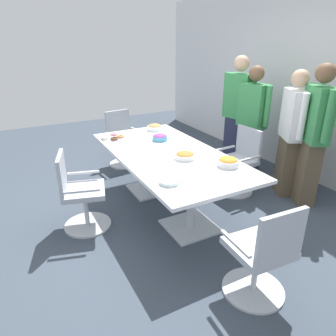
# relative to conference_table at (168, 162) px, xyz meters

# --- Properties ---
(ground_plane) EXTENTS (10.00, 10.00, 0.01)m
(ground_plane) POSITION_rel_conference_table_xyz_m (0.00, 0.00, -0.63)
(ground_plane) COLOR #3D4754
(back_wall) EXTENTS (8.00, 0.10, 2.80)m
(back_wall) POSITION_rel_conference_table_xyz_m (0.00, 2.40, 0.77)
(back_wall) COLOR white
(back_wall) RESTS_ON ground
(conference_table) EXTENTS (2.40, 1.20, 0.75)m
(conference_table) POSITION_rel_conference_table_xyz_m (0.00, 0.00, 0.00)
(conference_table) COLOR silver
(conference_table) RESTS_ON ground
(office_chair_0) EXTENTS (0.67, 0.67, 0.91)m
(office_chair_0) POSITION_rel_conference_table_xyz_m (-0.06, -1.10, -0.22)
(office_chair_0) COLOR silver
(office_chair_0) RESTS_ON ground
(office_chair_1) EXTENTS (0.57, 0.57, 0.91)m
(office_chair_1) POSITION_rel_conference_table_xyz_m (1.70, -0.03, -0.22)
(office_chair_1) COLOR silver
(office_chair_1) RESTS_ON ground
(office_chair_2) EXTENTS (0.57, 0.57, 0.91)m
(office_chair_2) POSITION_rel_conference_table_xyz_m (0.05, 1.10, -0.22)
(office_chair_2) COLOR silver
(office_chair_2) RESTS_ON ground
(office_chair_3) EXTENTS (0.60, 0.60, 0.91)m
(office_chair_3) POSITION_rel_conference_table_xyz_m (-1.70, 0.03, -0.22)
(office_chair_3) COLOR silver
(office_chair_3) RESTS_ON ground
(person_standing_0) EXTENTS (0.61, 0.30, 1.81)m
(person_standing_0) POSITION_rel_conference_table_xyz_m (-0.65, 1.60, 0.33)
(person_standing_0) COLOR #232842
(person_standing_0) RESTS_ON ground
(person_standing_1) EXTENTS (0.61, 0.25, 1.69)m
(person_standing_1) POSITION_rel_conference_table_xyz_m (-0.29, 1.58, 0.25)
(person_standing_1) COLOR #232842
(person_standing_1) RESTS_ON ground
(person_standing_2) EXTENTS (0.57, 0.41, 1.70)m
(person_standing_2) POSITION_rel_conference_table_xyz_m (0.41, 1.64, 0.26)
(person_standing_2) COLOR brown
(person_standing_2) RESTS_ON ground
(person_standing_3) EXTENTS (0.58, 0.40, 1.79)m
(person_standing_3) POSITION_rel_conference_table_xyz_m (0.74, 1.66, 0.32)
(person_standing_3) COLOR brown
(person_standing_3) RESTS_ON ground
(snack_bowl_pretzels) EXTENTS (0.24, 0.24, 0.08)m
(snack_bowl_pretzels) POSITION_rel_conference_table_xyz_m (0.26, 0.08, 0.17)
(snack_bowl_pretzels) COLOR white
(snack_bowl_pretzels) RESTS_ON conference_table
(snack_bowl_cookies) EXTENTS (0.22, 0.22, 0.10)m
(snack_bowl_cookies) POSITION_rel_conference_table_xyz_m (-0.98, 0.29, 0.17)
(snack_bowl_cookies) COLOR white
(snack_bowl_cookies) RESTS_ON conference_table
(snack_bowl_candy_mix) EXTENTS (0.20, 0.20, 0.09)m
(snack_bowl_candy_mix) POSITION_rel_conference_table_xyz_m (-0.50, 0.14, 0.17)
(snack_bowl_candy_mix) COLOR #4C9EC6
(snack_bowl_candy_mix) RESTS_ON conference_table
(snack_bowl_chips_orange) EXTENTS (0.23, 0.23, 0.10)m
(snack_bowl_chips_orange) POSITION_rel_conference_table_xyz_m (0.68, 0.39, 0.17)
(snack_bowl_chips_orange) COLOR white
(snack_bowl_chips_orange) RESTS_ON conference_table
(donut_platter) EXTENTS (0.33, 0.33, 0.04)m
(donut_platter) POSITION_rel_conference_table_xyz_m (-0.90, -0.41, 0.14)
(donut_platter) COLOR white
(donut_platter) RESTS_ON conference_table
(plate_stack) EXTENTS (0.21, 0.21, 0.04)m
(plate_stack) POSITION_rel_conference_table_xyz_m (0.75, -0.39, 0.14)
(plate_stack) COLOR white
(plate_stack) RESTS_ON conference_table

